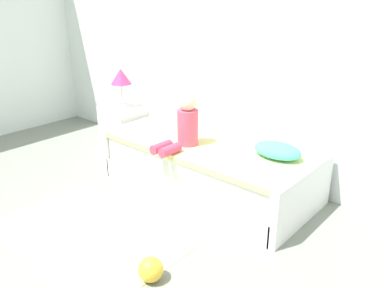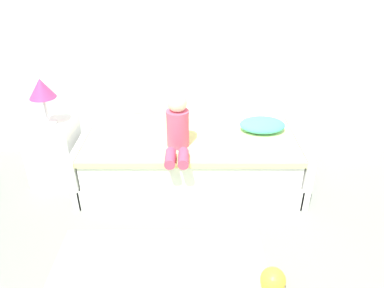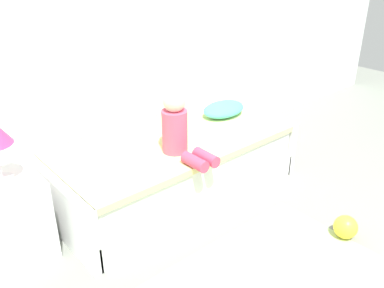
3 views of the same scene
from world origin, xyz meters
TOP-DOWN VIEW (x-y plane):
  - wall_rear at (0.00, 2.60)m, footprint 7.20×0.10m
  - bed at (-0.38, 2.00)m, footprint 2.11×1.00m
  - nightstand at (-1.73, 2.05)m, footprint 0.44×0.44m
  - child_figure at (-0.49, 1.77)m, footprint 0.20×0.51m
  - pillow at (0.31, 2.10)m, footprint 0.44×0.30m
  - toy_ball at (0.19, 0.67)m, footprint 0.18×0.18m
  - area_rug at (-0.61, 0.70)m, footprint 1.60×1.10m

SIDE VIEW (x-z plane):
  - area_rug at x=-0.61m, z-range 0.00..0.01m
  - toy_ball at x=0.19m, z-range 0.00..0.18m
  - bed at x=-0.38m, z-range 0.00..0.50m
  - nightstand at x=-1.73m, z-range 0.00..0.60m
  - pillow at x=0.31m, z-range 0.50..0.63m
  - child_figure at x=-0.49m, z-range 0.45..0.96m
  - wall_rear at x=0.00m, z-range 0.00..2.90m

